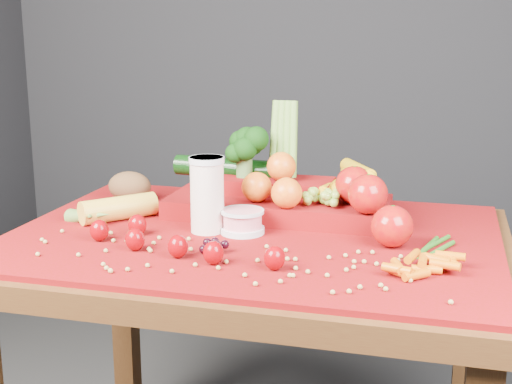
% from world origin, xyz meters
% --- Properties ---
extents(table, '(1.10, 0.80, 0.75)m').
position_xyz_m(table, '(0.00, 0.00, 0.66)').
color(table, '#3B1C0D').
rests_on(table, ground).
extents(red_cloth, '(1.05, 0.75, 0.01)m').
position_xyz_m(red_cloth, '(0.00, 0.00, 0.76)').
color(red_cloth, maroon).
rests_on(red_cloth, table).
extents(milk_glass, '(0.08, 0.08, 0.17)m').
position_xyz_m(milk_glass, '(-0.10, -0.01, 0.85)').
color(milk_glass, beige).
rests_on(milk_glass, red_cloth).
extents(yogurt_bowl, '(0.10, 0.10, 0.05)m').
position_xyz_m(yogurt_bowl, '(-0.02, -0.01, 0.79)').
color(yogurt_bowl, silver).
rests_on(yogurt_bowl, red_cloth).
extents(strawberry_scatter, '(0.44, 0.18, 0.05)m').
position_xyz_m(strawberry_scatter, '(-0.13, -0.17, 0.79)').
color(strawberry_scatter, '#7C0407').
rests_on(strawberry_scatter, red_cloth).
extents(dark_grape_cluster, '(0.06, 0.05, 0.03)m').
position_xyz_m(dark_grape_cluster, '(-0.04, -0.15, 0.78)').
color(dark_grape_cluster, black).
rests_on(dark_grape_cluster, red_cloth).
extents(soybean_scatter, '(0.84, 0.24, 0.01)m').
position_xyz_m(soybean_scatter, '(0.00, -0.20, 0.77)').
color(soybean_scatter, tan).
rests_on(soybean_scatter, red_cloth).
extents(corn_ear, '(0.26, 0.26, 0.06)m').
position_xyz_m(corn_ear, '(-0.37, -0.01, 0.78)').
color(corn_ear, gold).
rests_on(corn_ear, red_cloth).
extents(potato, '(0.11, 0.08, 0.08)m').
position_xyz_m(potato, '(-0.38, 0.19, 0.80)').
color(potato, brown).
rests_on(potato, red_cloth).
extents(baby_carrot_pile, '(0.18, 0.17, 0.03)m').
position_xyz_m(baby_carrot_pile, '(0.37, -0.17, 0.78)').
color(baby_carrot_pile, '#C85A07').
rests_on(baby_carrot_pile, red_cloth).
extents(green_bean_pile, '(0.14, 0.12, 0.01)m').
position_xyz_m(green_bean_pile, '(0.38, -0.01, 0.77)').
color(green_bean_pile, '#246016').
rests_on(green_bean_pile, red_cloth).
extents(produce_mound, '(0.62, 0.37, 0.27)m').
position_xyz_m(produce_mound, '(0.05, 0.15, 0.82)').
color(produce_mound, maroon).
rests_on(produce_mound, red_cloth).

